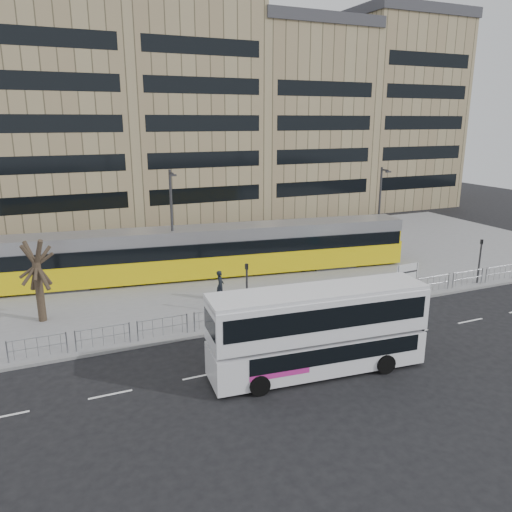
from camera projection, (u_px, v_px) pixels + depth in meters
name	position (u px, v px, depth m)	size (l,w,h in m)	color
ground	(282.00, 323.00, 28.22)	(120.00, 120.00, 0.00)	black
plaza	(214.00, 267.00, 38.82)	(64.00, 24.00, 0.15)	gray
kerb	(282.00, 321.00, 28.24)	(64.00, 0.25, 0.17)	gray
building_row	(161.00, 103.00, 55.77)	(70.40, 18.40, 31.20)	maroon
pedestrian_barrier	(309.00, 299.00, 29.16)	(32.07, 0.07, 1.10)	#93969C
road_markings	(335.00, 348.00, 25.05)	(62.00, 0.12, 0.01)	white
double_decker_bus	(318.00, 328.00, 22.25)	(10.04, 3.17, 3.95)	white
tram	(206.00, 251.00, 35.99)	(30.33, 6.81, 3.56)	yellow
station_sign	(407.00, 273.00, 32.08)	(1.77, 0.20, 2.04)	#2D2D30
ad_panel	(395.00, 285.00, 31.38)	(0.81, 0.39, 1.61)	#2D2D30
pedestrian	(220.00, 285.00, 31.23)	(0.69, 0.45, 1.90)	black
traffic_light_west	(247.00, 283.00, 28.47)	(0.20, 0.23, 3.10)	#2D2D30
traffic_light_east	(480.00, 255.00, 34.22)	(0.22, 0.24, 3.10)	#2D2D30
lamp_post_west	(172.00, 221.00, 34.16)	(0.45, 1.04, 7.76)	#2D2D30
lamp_post_east	(380.00, 206.00, 41.63)	(0.45, 1.04, 7.22)	#2D2D30
bare_tree	(33.00, 236.00, 26.89)	(4.88, 4.88, 7.10)	#2E2319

